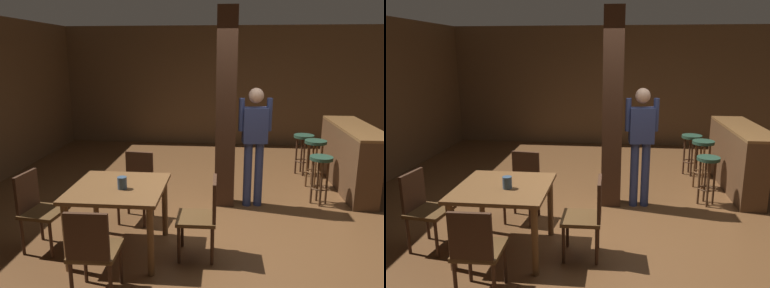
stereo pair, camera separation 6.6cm
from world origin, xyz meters
The scene contains 14 objects.
ground_plane centered at (0.00, 0.00, 0.00)m, with size 10.80×10.80×0.00m, color brown.
wall_back centered at (0.00, 4.50, 1.40)m, with size 8.00×0.10×2.80m, color brown.
pillar centered at (-0.07, 0.69, 1.40)m, with size 0.28×0.28×2.80m, color #382114.
dining_table centered at (-1.22, -0.81, 0.66)m, with size 1.00×1.00×0.78m.
chair_south centered at (-1.21, -1.67, 0.51)m, with size 0.43×0.43×0.89m.
chair_west centered at (-2.16, -0.83, 0.51)m, with size 0.47×0.47×0.89m.
chair_east centered at (-0.28, -0.84, 0.51)m, with size 0.43×0.43×0.89m.
chair_north centered at (-1.23, 0.06, 0.51)m, with size 0.46×0.46×0.89m.
napkin_cup centered at (-1.15, -0.89, 0.84)m, with size 0.10×0.10×0.13m, color #33475B.
standing_person centered at (0.34, 0.65, 1.00)m, with size 0.47×0.24×1.72m.
bar_counter centered at (1.94, 1.57, 0.53)m, with size 0.56×2.06×1.04m.
bar_stool_near centered at (1.32, 0.80, 0.54)m, with size 0.33×0.33×0.73m.
bar_stool_mid centered at (1.40, 1.53, 0.60)m, with size 0.35×0.35×0.80m.
bar_stool_far centered at (1.35, 2.21, 0.56)m, with size 0.36×0.36×0.74m.
Camera 2 is at (0.00, -4.55, 2.20)m, focal length 35.00 mm.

